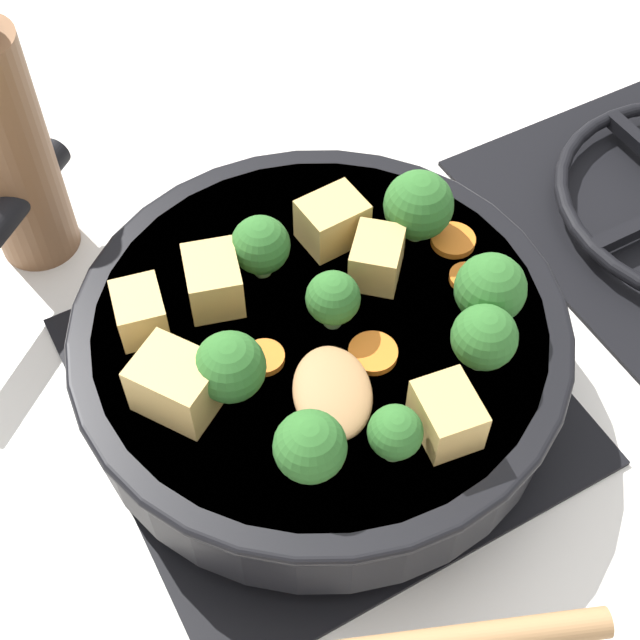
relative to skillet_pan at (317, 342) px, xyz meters
The scene contains 23 objects.
ground_plane 0.06m from the skillet_pan, 40.60° to the left, with size 2.40×2.40×0.00m, color white.
front_burner_grate 0.05m from the skillet_pan, 40.60° to the left, with size 0.31×0.31×0.03m.
skillet_pan is the anchor object (origin of this frame).
wooden_spoon 0.15m from the skillet_pan, 21.04° to the right, with size 0.24×0.23×0.02m.
tofu_cube_center_large 0.08m from the skillet_pan, 142.52° to the left, with size 0.04×0.03×0.03m, color tan.
tofu_cube_near_handle 0.07m from the skillet_pan, 105.27° to the left, with size 0.04×0.03×0.03m, color tan.
tofu_cube_east_chunk 0.08m from the skillet_pan, 134.16° to the right, with size 0.04×0.03×0.03m, color tan.
tofu_cube_west_chunk 0.11m from the skillet_pan, 81.69° to the right, with size 0.05×0.04×0.04m, color tan.
tofu_cube_back_piece 0.12m from the skillet_pan, 13.67° to the left, with size 0.04×0.03×0.03m, color tan.
tofu_cube_front_piece 0.12m from the skillet_pan, 116.03° to the right, with size 0.04×0.03×0.03m, color tan.
broccoli_floret_near_spoon 0.12m from the skillet_pan, 61.84° to the left, with size 0.05×0.05×0.05m.
broccoli_floret_center_top 0.12m from the skillet_pan, 42.15° to the left, with size 0.04×0.04×0.05m.
broccoli_floret_east_rim 0.07m from the skillet_pan, 166.74° to the right, with size 0.04×0.04×0.05m.
broccoli_floret_west_rim 0.09m from the skillet_pan, 70.76° to the right, with size 0.04×0.04×0.05m.
broccoli_floret_north_edge 0.05m from the skillet_pan, 47.34° to the left, with size 0.03×0.03×0.04m.
broccoli_floret_south_cluster 0.12m from the skillet_pan, 30.71° to the right, with size 0.04×0.04×0.05m.
broccoli_floret_mid_floret 0.11m from the skillet_pan, 107.97° to the left, with size 0.05×0.05×0.05m.
broccoli_floret_small_inner 0.12m from the skillet_pan, ahead, with size 0.03×0.03×0.04m.
carrot_slice_orange_thin 0.12m from the skillet_pan, 96.21° to the left, with size 0.03×0.03×0.01m, color orange.
carrot_slice_near_center 0.11m from the skillet_pan, 79.09° to the left, with size 0.02×0.02×0.01m, color orange.
carrot_slice_edge_slice 0.05m from the skillet_pan, 22.00° to the left, with size 0.03×0.03×0.01m, color orange.
carrot_slice_under_broccoli 0.05m from the skillet_pan, 74.54° to the right, with size 0.03×0.03×0.01m, color orange.
pepper_mill 0.27m from the skillet_pan, 151.24° to the right, with size 0.06×0.06×0.23m.
Camera 1 is at (0.30, -0.17, 0.54)m, focal length 50.00 mm.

